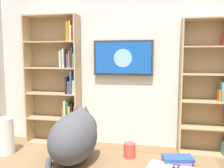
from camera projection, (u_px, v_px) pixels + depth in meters
wall_back at (128, 62)px, 3.89m from camera, size 4.52×0.06×2.70m
bookshelf_left at (218, 87)px, 3.52m from camera, size 0.85×0.28×1.98m
bookshelf_right at (60, 84)px, 3.98m from camera, size 0.88×0.28×2.10m
wall_mounted_tv at (123, 58)px, 3.82m from camera, size 0.94×0.07×0.55m
cat at (75, 135)px, 1.60m from camera, size 0.32×0.59×0.34m
paper_towel_roll at (6, 136)px, 1.70m from camera, size 0.11×0.11×0.26m
coffee_mug at (130, 150)px, 1.65m from camera, size 0.08×0.08×0.10m
desk_book_stack at (178, 160)px, 1.55m from camera, size 0.20×0.14×0.05m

